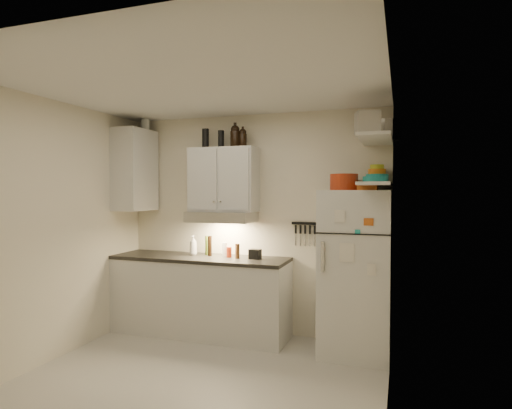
% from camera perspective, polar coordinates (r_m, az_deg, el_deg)
% --- Properties ---
extents(floor, '(3.20, 3.00, 0.02)m').
position_cam_1_polar(floor, '(4.10, -8.00, -22.71)').
color(floor, '#B8B4AA').
rests_on(floor, ground).
extents(ceiling, '(3.20, 3.00, 0.02)m').
position_cam_1_polar(ceiling, '(3.84, -8.18, 15.62)').
color(ceiling, silver).
rests_on(ceiling, ground).
extents(back_wall, '(3.20, 0.02, 2.60)m').
position_cam_1_polar(back_wall, '(5.14, -0.45, -2.56)').
color(back_wall, beige).
rests_on(back_wall, ground).
extents(left_wall, '(0.02, 3.00, 2.60)m').
position_cam_1_polar(left_wall, '(4.70, -25.90, -3.14)').
color(left_wall, beige).
rests_on(left_wall, ground).
extents(right_wall, '(0.02, 3.00, 2.60)m').
position_cam_1_polar(right_wall, '(3.35, 17.38, -4.97)').
color(right_wall, beige).
rests_on(right_wall, ground).
extents(base_cabinet, '(2.10, 0.60, 0.88)m').
position_cam_1_polar(base_cabinet, '(5.20, -7.46, -12.12)').
color(base_cabinet, silver).
rests_on(base_cabinet, floor).
extents(countertop, '(2.10, 0.62, 0.04)m').
position_cam_1_polar(countertop, '(5.11, -7.48, -7.11)').
color(countertop, black).
rests_on(countertop, base_cabinet).
extents(upper_cabinet, '(0.80, 0.33, 0.75)m').
position_cam_1_polar(upper_cabinet, '(5.07, -4.31, 3.32)').
color(upper_cabinet, silver).
rests_on(upper_cabinet, back_wall).
extents(side_cabinet, '(0.33, 0.55, 1.00)m').
position_cam_1_polar(side_cabinet, '(5.51, -15.84, 4.43)').
color(side_cabinet, silver).
rests_on(side_cabinet, left_wall).
extents(range_hood, '(0.76, 0.46, 0.12)m').
position_cam_1_polar(range_hood, '(5.02, -4.59, -1.64)').
color(range_hood, silver).
rests_on(range_hood, back_wall).
extents(fridge, '(0.70, 0.68, 1.70)m').
position_cam_1_polar(fridge, '(4.59, 13.14, -8.80)').
color(fridge, silver).
rests_on(fridge, floor).
extents(shelf_hi, '(0.30, 0.95, 0.03)m').
position_cam_1_polar(shelf_hi, '(4.39, 15.72, 8.40)').
color(shelf_hi, silver).
rests_on(shelf_hi, right_wall).
extents(shelf_lo, '(0.30, 0.95, 0.03)m').
position_cam_1_polar(shelf_lo, '(4.36, 15.67, 2.65)').
color(shelf_lo, silver).
rests_on(shelf_lo, right_wall).
extents(knife_strip, '(0.42, 0.02, 0.03)m').
position_cam_1_polar(knife_strip, '(4.93, 7.17, -2.53)').
color(knife_strip, black).
rests_on(knife_strip, back_wall).
extents(dutch_oven, '(0.38, 0.38, 0.17)m').
position_cam_1_polar(dutch_oven, '(4.47, 11.64, 2.95)').
color(dutch_oven, '#A12D12').
rests_on(dutch_oven, fridge).
extents(book_stack, '(0.19, 0.24, 0.08)m').
position_cam_1_polar(book_stack, '(4.34, 14.68, 2.39)').
color(book_stack, '#C25718').
rests_on(book_stack, fridge).
extents(spice_jar, '(0.07, 0.07, 0.10)m').
position_cam_1_polar(spice_jar, '(4.51, 13.82, 2.54)').
color(spice_jar, silver).
rests_on(spice_jar, fridge).
extents(stock_pot, '(0.36, 0.36, 0.21)m').
position_cam_1_polar(stock_pot, '(4.73, 16.91, 9.39)').
color(stock_pot, silver).
rests_on(stock_pot, shelf_hi).
extents(tin_a, '(0.24, 0.23, 0.20)m').
position_cam_1_polar(tin_a, '(4.26, 14.68, 10.18)').
color(tin_a, '#AAAAAD').
rests_on(tin_a, shelf_hi).
extents(tin_b, '(0.25, 0.25, 0.20)m').
position_cam_1_polar(tin_b, '(4.09, 14.63, 10.52)').
color(tin_b, '#AAAAAD').
rests_on(tin_b, shelf_hi).
extents(bowl_teal, '(0.23, 0.23, 0.09)m').
position_cam_1_polar(bowl_teal, '(4.67, 15.84, 3.34)').
color(bowl_teal, teal).
rests_on(bowl_teal, shelf_lo).
extents(bowl_orange, '(0.19, 0.19, 0.06)m').
position_cam_1_polar(bowl_orange, '(4.71, 15.83, 4.23)').
color(bowl_orange, orange).
rests_on(bowl_orange, bowl_teal).
extents(bowl_yellow, '(0.14, 0.14, 0.05)m').
position_cam_1_polar(bowl_yellow, '(4.71, 15.83, 4.85)').
color(bowl_yellow, gold).
rests_on(bowl_yellow, bowl_orange).
extents(plates, '(0.32, 0.32, 0.06)m').
position_cam_1_polar(plates, '(4.42, 15.61, 3.23)').
color(plates, teal).
rests_on(plates, shelf_lo).
extents(growler_a, '(0.14, 0.14, 0.26)m').
position_cam_1_polar(growler_a, '(5.04, -2.80, 9.12)').
color(growler_a, black).
rests_on(growler_a, upper_cabinet).
extents(growler_b, '(0.11, 0.11, 0.22)m').
position_cam_1_polar(growler_b, '(5.02, -1.78, 8.89)').
color(growler_b, black).
rests_on(growler_b, upper_cabinet).
extents(thermos_a, '(0.07, 0.07, 0.21)m').
position_cam_1_polar(thermos_a, '(5.14, -4.68, 8.65)').
color(thermos_a, black).
rests_on(thermos_a, upper_cabinet).
extents(thermos_b, '(0.09, 0.09, 0.24)m').
position_cam_1_polar(thermos_b, '(5.21, -6.75, 8.70)').
color(thermos_b, black).
rests_on(thermos_b, upper_cabinet).
extents(side_jar, '(0.13, 0.13, 0.14)m').
position_cam_1_polar(side_jar, '(5.62, -14.56, 10.24)').
color(side_jar, silver).
rests_on(side_jar, side_cabinet).
extents(soap_bottle, '(0.11, 0.11, 0.26)m').
position_cam_1_polar(soap_bottle, '(5.23, -8.37, -5.25)').
color(soap_bottle, silver).
rests_on(soap_bottle, countertop).
extents(pepper_mill, '(0.06, 0.06, 0.17)m').
position_cam_1_polar(pepper_mill, '(4.92, -2.50, -6.22)').
color(pepper_mill, brown).
rests_on(pepper_mill, countertop).
extents(oil_bottle, '(0.05, 0.05, 0.23)m').
position_cam_1_polar(oil_bottle, '(5.22, -6.56, -5.43)').
color(oil_bottle, '#506A1A').
rests_on(oil_bottle, countertop).
extents(vinegar_bottle, '(0.05, 0.05, 0.24)m').
position_cam_1_polar(vinegar_bottle, '(5.12, -6.18, -5.51)').
color(vinegar_bottle, black).
rests_on(vinegar_bottle, countertop).
extents(clear_bottle, '(0.06, 0.06, 0.16)m').
position_cam_1_polar(clear_bottle, '(5.09, -4.20, -6.00)').
color(clear_bottle, silver).
rests_on(clear_bottle, countertop).
extents(red_jar, '(0.07, 0.07, 0.12)m').
position_cam_1_polar(red_jar, '(5.01, -3.61, -6.36)').
color(red_jar, '#A12D12').
rests_on(red_jar, countertop).
extents(caddy, '(0.14, 0.11, 0.11)m').
position_cam_1_polar(caddy, '(4.88, -0.13, -6.63)').
color(caddy, black).
rests_on(caddy, countertop).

